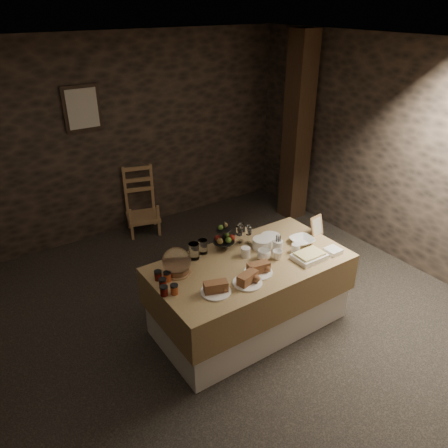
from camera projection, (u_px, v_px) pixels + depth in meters
ground_plane at (204, 331)px, 4.32m from camera, size 5.50×5.00×0.01m
room_shell at (200, 185)px, 3.59m from camera, size 5.52×5.02×2.60m
buffet_table at (250, 289)px, 4.23m from camera, size 1.87×0.99×0.74m
chair at (140, 204)px, 6.01m from camera, size 0.52×0.51×0.72m
timber_column at (298, 130)px, 6.06m from camera, size 0.30×0.30×2.60m
framed_picture at (82, 108)px, 5.24m from camera, size 0.45×0.04×0.55m
plate_stack_a at (262, 243)px, 4.28m from camera, size 0.19×0.19×0.10m
plate_stack_b at (270, 239)px, 4.37m from camera, size 0.20×0.20×0.08m
cutlery_holder at (278, 246)px, 4.21m from camera, size 0.10×0.10×0.12m
cup_a at (264, 255)px, 4.09m from camera, size 0.16×0.16×0.10m
cup_b at (277, 255)px, 4.10m from camera, size 0.13×0.13×0.09m
mug_c at (246, 252)px, 4.14m from camera, size 0.09×0.09×0.09m
mug_d at (296, 248)px, 4.21m from camera, size 0.08×0.08×0.09m
bowl at (302, 241)px, 4.37m from camera, size 0.25×0.25×0.06m
cake_dome at (177, 263)px, 3.87m from camera, size 0.26×0.26×0.26m
fruit_stand at (224, 238)px, 4.24m from camera, size 0.21×0.21×0.30m
bread_platter_left at (216, 289)px, 3.64m from camera, size 0.26×0.26×0.11m
bread_platter_center at (248, 280)px, 3.75m from camera, size 0.26×0.26×0.11m
bread_platter_right at (258, 269)px, 3.90m from camera, size 0.26×0.26×0.11m
jam_jars at (165, 284)px, 3.71m from camera, size 0.18×0.32×0.07m
tart_dish at (309, 256)px, 4.11m from camera, size 0.30×0.22×0.07m
square_dish at (333, 251)px, 4.21m from camera, size 0.14×0.14×0.04m
menu_frame at (317, 226)px, 4.52m from camera, size 0.18×0.09×0.22m
storage_jar_a at (194, 251)px, 4.10m from camera, size 0.10×0.10×0.16m
storage_jar_b at (203, 247)px, 4.19m from camera, size 0.09×0.09×0.14m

